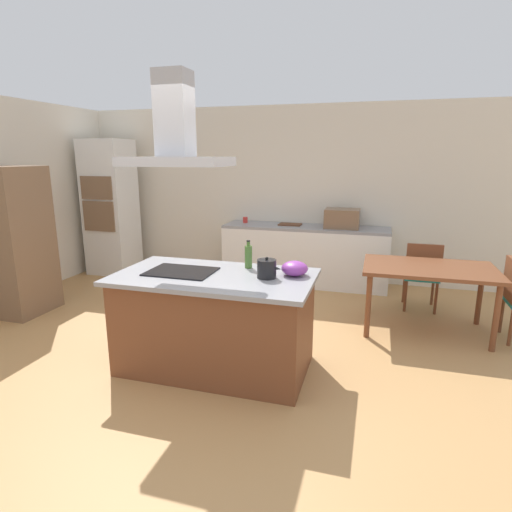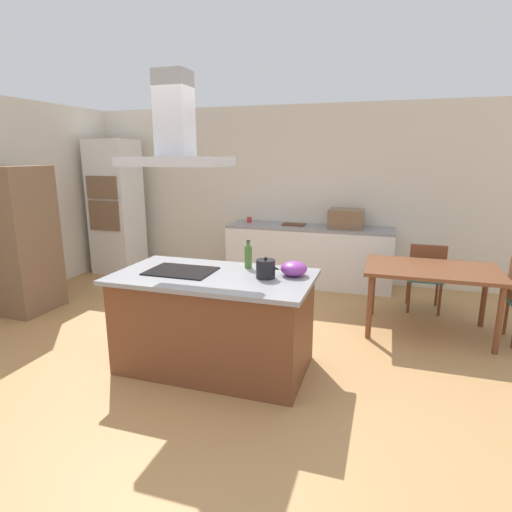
{
  "view_description": "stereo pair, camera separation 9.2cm",
  "coord_description": "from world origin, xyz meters",
  "px_view_note": "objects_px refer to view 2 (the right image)",
  "views": [
    {
      "loc": [
        1.37,
        -3.36,
        1.94
      ],
      "look_at": [
        0.28,
        0.4,
        1.0
      ],
      "focal_mm": 29.41,
      "sensor_mm": 36.0,
      "label": 1
    },
    {
      "loc": [
        1.46,
        -3.33,
        1.94
      ],
      "look_at": [
        0.28,
        0.4,
        1.0
      ],
      "focal_mm": 29.41,
      "sensor_mm": 36.0,
      "label": 2
    }
  ],
  "objects_px": {
    "tea_kettle": "(266,269)",
    "cutting_board": "(294,225)",
    "wall_oven_stack": "(116,207)",
    "chair_facing_back_wall": "(426,273)",
    "coffee_mug_red": "(249,220)",
    "countertop_microwave": "(346,219)",
    "refrigerator": "(15,240)",
    "range_hood": "(175,136)",
    "olive_oil_bottle": "(248,256)",
    "mixing_bowl": "(294,269)",
    "cooktop": "(181,271)",
    "dining_table": "(432,275)"
  },
  "relations": [
    {
      "from": "cutting_board",
      "to": "chair_facing_back_wall",
      "type": "relative_size",
      "value": 0.38
    },
    {
      "from": "countertop_microwave",
      "to": "chair_facing_back_wall",
      "type": "xyz_separation_m",
      "value": [
        1.08,
        -0.76,
        -0.53
      ]
    },
    {
      "from": "refrigerator",
      "to": "range_hood",
      "type": "xyz_separation_m",
      "value": [
        2.66,
        -0.67,
        1.19
      ]
    },
    {
      "from": "olive_oil_bottle",
      "to": "coffee_mug_red",
      "type": "distance_m",
      "value": 2.78
    },
    {
      "from": "tea_kettle",
      "to": "countertop_microwave",
      "type": "bearing_deg",
      "value": 82.01
    },
    {
      "from": "olive_oil_bottle",
      "to": "wall_oven_stack",
      "type": "relative_size",
      "value": 0.12
    },
    {
      "from": "mixing_bowl",
      "to": "range_hood",
      "type": "height_order",
      "value": "range_hood"
    },
    {
      "from": "tea_kettle",
      "to": "mixing_bowl",
      "type": "relative_size",
      "value": 0.93
    },
    {
      "from": "tea_kettle",
      "to": "dining_table",
      "type": "xyz_separation_m",
      "value": [
        1.48,
        1.41,
        -0.32
      ]
    },
    {
      "from": "cooktop",
      "to": "countertop_microwave",
      "type": "height_order",
      "value": "countertop_microwave"
    },
    {
      "from": "tea_kettle",
      "to": "mixing_bowl",
      "type": "height_order",
      "value": "tea_kettle"
    },
    {
      "from": "refrigerator",
      "to": "cutting_board",
      "type": "bearing_deg",
      "value": 36.41
    },
    {
      "from": "cooktop",
      "to": "cutting_board",
      "type": "relative_size",
      "value": 1.76
    },
    {
      "from": "olive_oil_bottle",
      "to": "cutting_board",
      "type": "xyz_separation_m",
      "value": [
        -0.14,
        2.61,
        -0.1
      ]
    },
    {
      "from": "cooktop",
      "to": "dining_table",
      "type": "xyz_separation_m",
      "value": [
        2.28,
        1.45,
        -0.24
      ]
    },
    {
      "from": "dining_table",
      "to": "cutting_board",
      "type": "bearing_deg",
      "value": 141.79
    },
    {
      "from": "mixing_bowl",
      "to": "refrigerator",
      "type": "relative_size",
      "value": 0.13
    },
    {
      "from": "cooktop",
      "to": "mixing_bowl",
      "type": "relative_size",
      "value": 2.54
    },
    {
      "from": "tea_kettle",
      "to": "range_hood",
      "type": "distance_m",
      "value": 1.38
    },
    {
      "from": "olive_oil_bottle",
      "to": "wall_oven_stack",
      "type": "distance_m",
      "value": 3.9
    },
    {
      "from": "mixing_bowl",
      "to": "refrigerator",
      "type": "bearing_deg",
      "value": 172.47
    },
    {
      "from": "tea_kettle",
      "to": "countertop_microwave",
      "type": "height_order",
      "value": "countertop_microwave"
    },
    {
      "from": "cutting_board",
      "to": "countertop_microwave",
      "type": "bearing_deg",
      "value": -3.62
    },
    {
      "from": "tea_kettle",
      "to": "cooktop",
      "type": "bearing_deg",
      "value": -177.04
    },
    {
      "from": "wall_oven_stack",
      "to": "dining_table",
      "type": "xyz_separation_m",
      "value": [
        4.86,
        -1.19,
        -0.43
      ]
    },
    {
      "from": "range_hood",
      "to": "chair_facing_back_wall",
      "type": "bearing_deg",
      "value": 42.88
    },
    {
      "from": "olive_oil_bottle",
      "to": "coffee_mug_red",
      "type": "relative_size",
      "value": 2.97
    },
    {
      "from": "coffee_mug_red",
      "to": "range_hood",
      "type": "relative_size",
      "value": 0.1
    },
    {
      "from": "coffee_mug_red",
      "to": "cutting_board",
      "type": "relative_size",
      "value": 0.26
    },
    {
      "from": "wall_oven_stack",
      "to": "chair_facing_back_wall",
      "type": "height_order",
      "value": "wall_oven_stack"
    },
    {
      "from": "mixing_bowl",
      "to": "wall_oven_stack",
      "type": "height_order",
      "value": "wall_oven_stack"
    },
    {
      "from": "cooktop",
      "to": "refrigerator",
      "type": "bearing_deg",
      "value": 165.88
    },
    {
      "from": "cooktop",
      "to": "mixing_bowl",
      "type": "height_order",
      "value": "mixing_bowl"
    },
    {
      "from": "mixing_bowl",
      "to": "refrigerator",
      "type": "xyz_separation_m",
      "value": [
        -3.68,
        0.49,
        -0.05
      ]
    },
    {
      "from": "countertop_microwave",
      "to": "refrigerator",
      "type": "relative_size",
      "value": 0.27
    },
    {
      "from": "coffee_mug_red",
      "to": "chair_facing_back_wall",
      "type": "xyz_separation_m",
      "value": [
        2.61,
        -0.83,
        -0.44
      ]
    },
    {
      "from": "chair_facing_back_wall",
      "to": "range_hood",
      "type": "bearing_deg",
      "value": -137.12
    },
    {
      "from": "wall_oven_stack",
      "to": "chair_facing_back_wall",
      "type": "relative_size",
      "value": 2.47
    },
    {
      "from": "cutting_board",
      "to": "wall_oven_stack",
      "type": "bearing_deg",
      "value": -174.57
    },
    {
      "from": "cooktop",
      "to": "olive_oil_bottle",
      "type": "bearing_deg",
      "value": 30.05
    },
    {
      "from": "cutting_board",
      "to": "chair_facing_back_wall",
      "type": "height_order",
      "value": "cutting_board"
    },
    {
      "from": "mixing_bowl",
      "to": "cutting_board",
      "type": "distance_m",
      "value": 2.82
    },
    {
      "from": "countertop_microwave",
      "to": "olive_oil_bottle",
      "type": "bearing_deg",
      "value": -104.26
    },
    {
      "from": "cutting_board",
      "to": "wall_oven_stack",
      "type": "distance_m",
      "value": 3.01
    },
    {
      "from": "refrigerator",
      "to": "range_hood",
      "type": "relative_size",
      "value": 2.02
    },
    {
      "from": "mixing_bowl",
      "to": "range_hood",
      "type": "xyz_separation_m",
      "value": [
        -1.02,
        -0.18,
        1.14
      ]
    },
    {
      "from": "countertop_microwave",
      "to": "chair_facing_back_wall",
      "type": "relative_size",
      "value": 0.56
    },
    {
      "from": "tea_kettle",
      "to": "cutting_board",
      "type": "distance_m",
      "value": 2.92
    },
    {
      "from": "mixing_bowl",
      "to": "dining_table",
      "type": "height_order",
      "value": "mixing_bowl"
    },
    {
      "from": "countertop_microwave",
      "to": "wall_oven_stack",
      "type": "distance_m",
      "value": 3.78
    }
  ]
}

